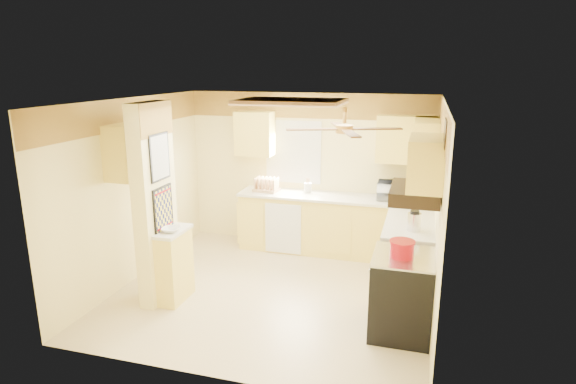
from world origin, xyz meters
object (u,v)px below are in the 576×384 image
(bowl, at_px, (171,230))
(kettle, at_px, (414,221))
(stove, at_px, (402,294))
(dutch_oven, at_px, (402,249))
(microwave, at_px, (394,191))

(bowl, relative_size, kettle, 0.85)
(stove, distance_m, dutch_oven, 0.55)
(microwave, distance_m, bowl, 3.37)
(stove, xyz_separation_m, bowl, (-2.78, -0.07, 0.51))
(microwave, distance_m, dutch_oven, 2.22)
(stove, relative_size, dutch_oven, 3.33)
(microwave, xyz_separation_m, dutch_oven, (0.23, -2.21, -0.07))
(stove, bearing_deg, bowl, -178.60)
(stove, bearing_deg, kettle, 84.90)
(stove, relative_size, kettle, 3.58)
(microwave, bearing_deg, dutch_oven, 95.50)
(dutch_oven, distance_m, kettle, 0.85)
(stove, height_order, bowl, bowl)
(stove, height_order, microwave, microwave)
(stove, distance_m, microwave, 2.27)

